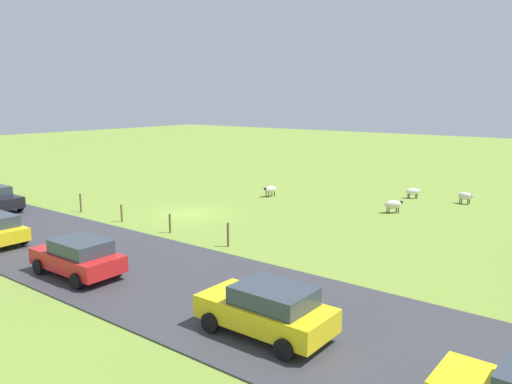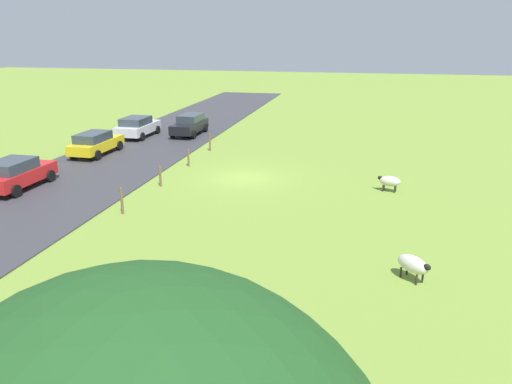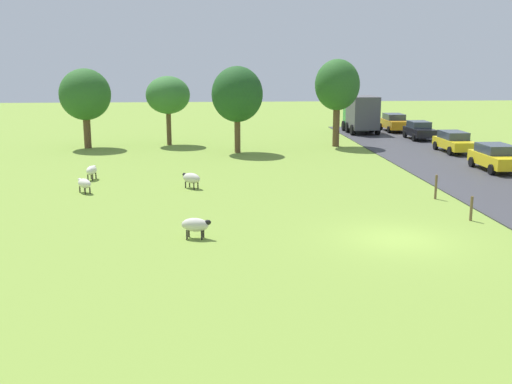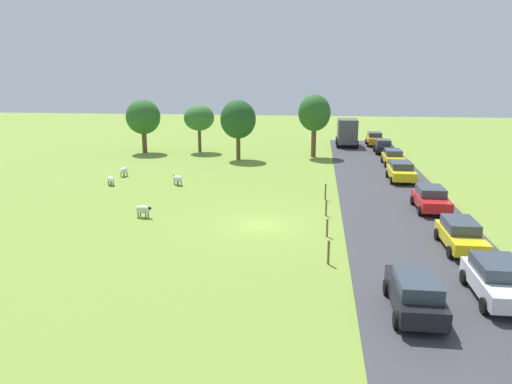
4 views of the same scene
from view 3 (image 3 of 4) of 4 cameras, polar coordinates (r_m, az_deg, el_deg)
ground_plane at (r=24.43m, az=13.03°, el=-4.29°), size 160.00×160.00×0.00m
sheep_0 at (r=33.18m, az=-6.05°, el=1.29°), size 1.22×1.20×0.84m
sheep_1 at (r=36.63m, az=-15.08°, el=1.97°), size 0.66×1.17×0.82m
sheep_2 at (r=33.07m, az=-15.72°, el=0.77°), size 1.04×1.14×0.76m
sheep_3 at (r=23.86m, az=-5.67°, el=-3.07°), size 1.23×0.76×0.81m
tree_0 at (r=49.34m, az=7.59°, el=9.82°), size 3.54×3.54×6.90m
tree_1 at (r=45.60m, az=-1.76°, el=9.07°), size 3.79×3.79×6.38m
tree_2 at (r=50.33m, az=-8.21°, el=8.91°), size 3.55×3.55×5.56m
tree_3 at (r=49.82m, az=-15.65°, el=8.72°), size 3.95×3.95×6.18m
fence_post_2 at (r=27.95m, az=19.44°, el=-1.46°), size 0.12×0.12×1.08m
fence_post_3 at (r=31.75m, az=16.43°, el=0.46°), size 0.12×0.12×1.23m
truck_0 at (r=58.64m, az=9.79°, el=7.24°), size 2.66×4.98×3.47m
car_0 at (r=55.07m, az=15.00°, el=5.60°), size 2.01×3.81×1.55m
car_3 at (r=60.80m, az=12.79°, el=6.36°), size 2.09×4.27×1.66m
car_5 at (r=40.90m, az=21.52°, el=3.05°), size 2.17×4.33×1.61m
car_7 at (r=48.01m, az=18.00°, el=4.50°), size 2.01×4.45×1.53m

